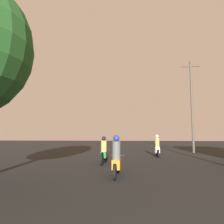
{
  "coord_description": "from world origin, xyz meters",
  "views": [
    {
      "loc": [
        -0.53,
        -1.18,
        1.57
      ],
      "look_at": [
        -2.45,
        16.72,
        3.48
      ],
      "focal_mm": 35.0,
      "sensor_mm": 36.0,
      "label": 1
    }
  ],
  "objects_px": {
    "motorcycle_white": "(157,148)",
    "utility_pole_far": "(192,104)",
    "motorcycle_orange": "(116,160)",
    "motorcycle_green": "(104,153)"
  },
  "relations": [
    {
      "from": "motorcycle_white",
      "to": "utility_pole_far",
      "type": "distance_m",
      "value": 6.59
    },
    {
      "from": "motorcycle_orange",
      "to": "utility_pole_far",
      "type": "xyz_separation_m",
      "value": [
        5.92,
        12.0,
        3.77
      ]
    },
    {
      "from": "motorcycle_orange",
      "to": "motorcycle_white",
      "type": "height_order",
      "value": "motorcycle_white"
    },
    {
      "from": "utility_pole_far",
      "to": "motorcycle_orange",
      "type": "bearing_deg",
      "value": -116.24
    },
    {
      "from": "motorcycle_green",
      "to": "motorcycle_white",
      "type": "relative_size",
      "value": 1.06
    },
    {
      "from": "motorcycle_green",
      "to": "motorcycle_white",
      "type": "height_order",
      "value": "motorcycle_white"
    },
    {
      "from": "motorcycle_orange",
      "to": "motorcycle_white",
      "type": "distance_m",
      "value": 8.3
    },
    {
      "from": "motorcycle_orange",
      "to": "utility_pole_far",
      "type": "height_order",
      "value": "utility_pole_far"
    },
    {
      "from": "motorcycle_orange",
      "to": "motorcycle_green",
      "type": "bearing_deg",
      "value": 112.58
    },
    {
      "from": "motorcycle_orange",
      "to": "utility_pole_far",
      "type": "bearing_deg",
      "value": 70.71
    }
  ]
}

